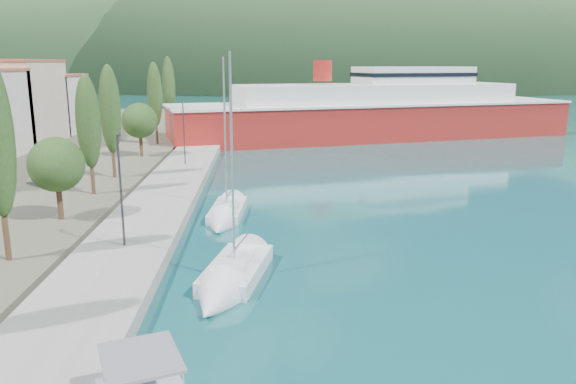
{
  "coord_description": "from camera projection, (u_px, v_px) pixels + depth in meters",
  "views": [
    {
      "loc": [
        -1.45,
        -16.49,
        10.52
      ],
      "look_at": [
        0.0,
        14.0,
        3.5
      ],
      "focal_mm": 35.0,
      "sensor_mm": 36.0,
      "label": 1
    }
  ],
  "objects": [
    {
      "name": "tree_row",
      "position": [
        110.0,
        119.0,
        47.97
      ],
      "size": [
        3.76,
        63.97,
        10.77
      ],
      "color": "#47301E",
      "rests_on": "land_strip"
    },
    {
      "name": "ground",
      "position": [
        267.0,
        108.0,
        135.29
      ],
      "size": [
        1400.0,
        1400.0,
        0.0
      ],
      "primitive_type": "plane",
      "color": "#145356"
    },
    {
      "name": "hills_near",
      "position": [
        409.0,
        4.0,
        374.6
      ],
      "size": [
        1010.0,
        520.0,
        115.0
      ],
      "color": "#34562F",
      "rests_on": "ground"
    },
    {
      "name": "sailboat_near",
      "position": [
        225.0,
        286.0,
        26.29
      ],
      "size": [
        4.25,
        8.72,
        12.04
      ],
      "color": "silver",
      "rests_on": "ground"
    },
    {
      "name": "quay",
      "position": [
        164.0,
        198.0,
        43.28
      ],
      "size": [
        5.0,
        88.0,
        0.8
      ],
      "primitive_type": "cube",
      "color": "gray",
      "rests_on": "ground"
    },
    {
      "name": "sailboat_mid",
      "position": [
        224.0,
        218.0,
        37.92
      ],
      "size": [
        2.8,
        8.34,
        11.79
      ],
      "color": "silver",
      "rests_on": "ground"
    },
    {
      "name": "ferry",
      "position": [
        376.0,
        113.0,
        80.16
      ],
      "size": [
        59.25,
        26.69,
        11.53
      ],
      "color": "maroon",
      "rests_on": "ground"
    },
    {
      "name": "hills_far",
      "position": [
        389.0,
        0.0,
        609.85
      ],
      "size": [
        1480.0,
        900.0,
        180.0
      ],
      "color": "slate",
      "rests_on": "ground"
    },
    {
      "name": "lamp_posts",
      "position": [
        125.0,
        183.0,
        30.92
      ],
      "size": [
        0.15,
        48.26,
        6.06
      ],
      "color": "#2D2D33",
      "rests_on": "quay"
    }
  ]
}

